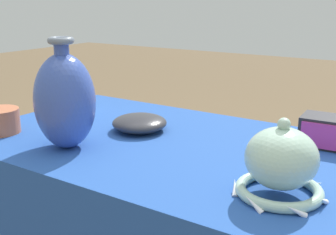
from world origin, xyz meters
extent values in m
cylinder|color=olive|center=(-0.59, 0.28, 0.33)|extent=(0.04, 0.04, 0.65)
cube|color=olive|center=(0.00, 0.00, 0.67)|extent=(1.27, 0.65, 0.03)
cube|color=#234C9E|center=(0.00, 0.00, 0.68)|extent=(1.29, 0.67, 0.01)
ellipsoid|color=#3851A8|center=(-0.28, -0.18, 0.81)|extent=(0.16, 0.16, 0.25)
cylinder|color=#3851A8|center=(-0.28, -0.18, 0.95)|extent=(0.04, 0.04, 0.04)
torus|color=slate|center=(-0.28, -0.18, 0.97)|extent=(0.07, 0.07, 0.02)
torus|color=#A8CCB7|center=(0.28, -0.15, 0.70)|extent=(0.18, 0.18, 0.02)
ellipsoid|color=#A8CCB7|center=(0.28, -0.15, 0.77)|extent=(0.14, 0.14, 0.12)
sphere|color=#A8CCB7|center=(0.28, -0.15, 0.84)|extent=(0.03, 0.03, 0.03)
cone|color=white|center=(0.37, -0.15, 0.70)|extent=(0.01, 0.04, 0.03)
cone|color=white|center=(0.34, -0.09, 0.70)|extent=(0.04, 0.04, 0.03)
cone|color=white|center=(0.26, -0.07, 0.70)|extent=(0.05, 0.02, 0.03)
cone|color=white|center=(0.20, -0.12, 0.70)|extent=(0.03, 0.04, 0.03)
cone|color=white|center=(0.20, -0.19, 0.70)|extent=(0.03, 0.04, 0.03)
cone|color=white|center=(0.26, -0.24, 0.70)|extent=(0.05, 0.02, 0.03)
cone|color=white|center=(0.34, -0.22, 0.70)|extent=(0.04, 0.04, 0.03)
cube|color=#232328|center=(0.30, 0.21, 0.73)|extent=(0.16, 0.10, 0.08)
cube|color=#B23384|center=(0.30, 0.15, 0.73)|extent=(0.13, 0.01, 0.07)
ellipsoid|color=#2D2D33|center=(-0.21, 0.04, 0.71)|extent=(0.16, 0.16, 0.05)
cylinder|color=white|center=(-0.49, 0.06, 0.72)|extent=(0.10, 0.10, 0.07)
torus|color=white|center=(-0.49, 0.06, 0.76)|extent=(0.11, 0.11, 0.01)
cylinder|color=#BC6642|center=(-0.54, -0.20, 0.72)|extent=(0.11, 0.11, 0.07)
camera|label=1|loc=(0.52, -0.92, 1.07)|focal=45.00mm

